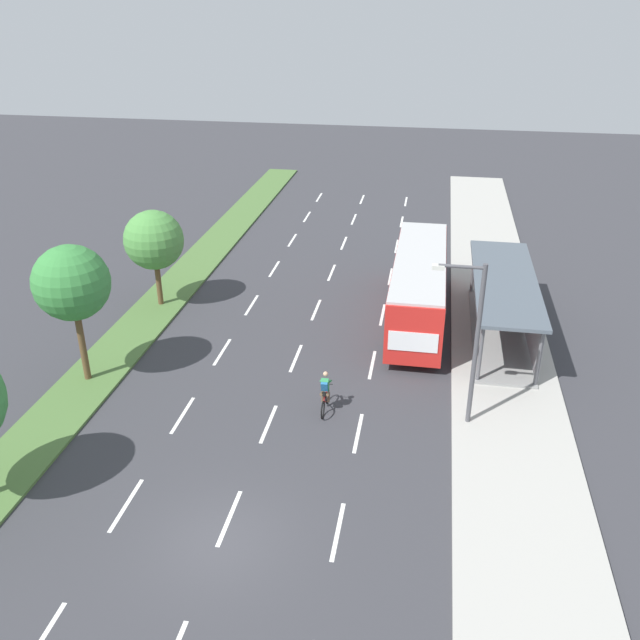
{
  "coord_description": "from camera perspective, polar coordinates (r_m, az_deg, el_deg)",
  "views": [
    {
      "loc": [
        5.66,
        -14.71,
        15.15
      ],
      "look_at": [
        0.83,
        13.21,
        1.2
      ],
      "focal_mm": 37.81,
      "sensor_mm": 36.0,
      "label": 1
    }
  ],
  "objects": [
    {
      "name": "ground_plane",
      "position": [
        21.87,
        -8.48,
        -18.02
      ],
      "size": [
        140.0,
        140.0,
        0.0
      ],
      "primitive_type": "plane",
      "color": "#38383D"
    },
    {
      "name": "median_strip",
      "position": [
        40.35,
        -11.22,
        3.72
      ],
      "size": [
        2.6,
        52.0,
        0.12
      ],
      "primitive_type": "cube",
      "color": "#4C7038",
      "rests_on": "ground"
    },
    {
      "name": "sidewalk_right",
      "position": [
        38.02,
        14.41,
        1.98
      ],
      "size": [
        4.5,
        52.0,
        0.15
      ],
      "primitive_type": "cube",
      "color": "#ADAAA3",
      "rests_on": "ground"
    },
    {
      "name": "lane_divider_left",
      "position": [
        36.13,
        -5.81,
        1.28
      ],
      "size": [
        0.14,
        44.56,
        0.01
      ],
      "color": "white",
      "rests_on": "ground"
    },
    {
      "name": "lane_divider_center",
      "position": [
        35.4,
        -0.33,
        0.88
      ],
      "size": [
        0.14,
        44.56,
        0.01
      ],
      "color": "white",
      "rests_on": "ground"
    },
    {
      "name": "lane_divider_right",
      "position": [
        35.01,
        5.31,
        0.46
      ],
      "size": [
        0.14,
        44.56,
        0.01
      ],
      "color": "white",
      "rests_on": "ground"
    },
    {
      "name": "bus_shelter",
      "position": [
        33.11,
        15.67,
        1.53
      ],
      "size": [
        2.9,
        10.38,
        2.86
      ],
      "color": "gray",
      "rests_on": "sidewalk_right"
    },
    {
      "name": "bus",
      "position": [
        33.87,
        8.37,
        3.19
      ],
      "size": [
        2.54,
        11.29,
        3.37
      ],
      "color": "red",
      "rests_on": "ground"
    },
    {
      "name": "cyclist",
      "position": [
        26.79,
        0.43,
        -6.21
      ],
      "size": [
        0.46,
        1.82,
        1.71
      ],
      "color": "black",
      "rests_on": "ground"
    },
    {
      "name": "median_tree_second",
      "position": [
        28.84,
        -20.29,
        2.93
      ],
      "size": [
        3.1,
        3.1,
        6.0
      ],
      "color": "brown",
      "rests_on": "median_strip"
    },
    {
      "name": "median_tree_third",
      "position": [
        35.52,
        -13.88,
        6.57
      ],
      "size": [
        3.05,
        3.05,
        5.09
      ],
      "color": "brown",
      "rests_on": "median_strip"
    },
    {
      "name": "streetlight",
      "position": [
        25.04,
        12.77,
        -1.23
      ],
      "size": [
        1.91,
        0.24,
        6.5
      ],
      "color": "#4C4C51",
      "rests_on": "sidewalk_right"
    }
  ]
}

